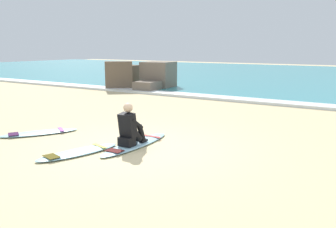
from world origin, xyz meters
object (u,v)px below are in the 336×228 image
object	(u,v)px
surfboard_main	(136,144)
surfboard_spare_far	(78,152)
surfer_seated	(130,129)
surfboard_spare_near	(39,133)

from	to	relation	value
surfboard_main	surfboard_spare_far	bearing A→B (deg)	-118.84
surfer_seated	surfboard_spare_near	distance (m)	2.80
surfboard_main	surfer_seated	size ratio (longest dim) A/B	2.51
surfboard_main	surfboard_spare_far	distance (m)	1.32
surfer_seated	surfboard_spare_far	world-z (taller)	surfer_seated
surfboard_main	surfboard_spare_near	distance (m)	2.80
surfboard_main	surfer_seated	distance (m)	0.45
surfboard_spare_near	surfboard_main	bearing A→B (deg)	9.92
surfboard_main	surfboard_spare_far	xyz separation A→B (m)	(-0.64, -1.15, 0.00)
surfer_seated	surfboard_spare_far	distance (m)	1.21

